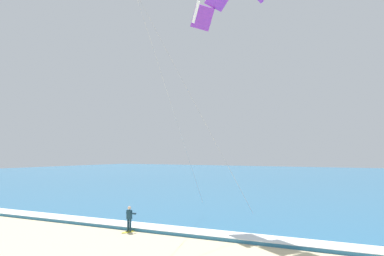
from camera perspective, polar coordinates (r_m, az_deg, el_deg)
sea at (r=84.32m, az=19.79°, el=-6.53°), size 200.00×120.00×0.20m
surf_foam at (r=28.26m, az=-1.08°, el=-13.52°), size 200.00×1.98×0.04m
surfboard at (r=29.08m, az=-8.43°, el=-13.58°), size 0.55×1.43×0.09m
kitesurfer at (r=28.94m, az=-8.39°, el=-11.79°), size 0.55×0.54×1.69m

